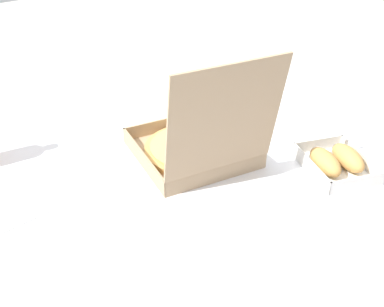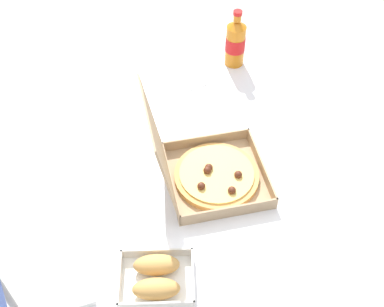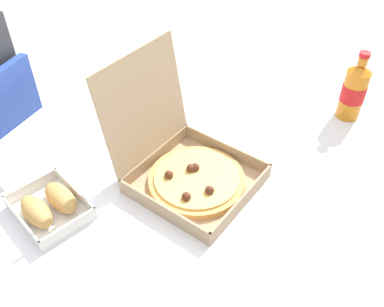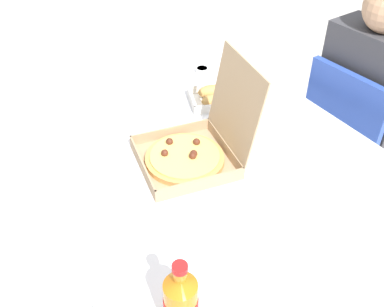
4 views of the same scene
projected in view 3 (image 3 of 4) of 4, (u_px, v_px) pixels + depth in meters
name	position (u px, v px, depth m)	size (l,w,h in m)	color
ground_plane	(184.00, 291.00, 1.67)	(10.00, 10.00, 0.00)	beige
dining_table	(182.00, 175.00, 1.24)	(1.40, 1.06, 0.71)	white
pizza_box_open	(188.00, 167.00, 1.10)	(0.34, 0.39, 0.33)	tan
bread_side_box	(49.00, 206.00, 1.03)	(0.21, 0.23, 0.06)	white
cola_bottle	(354.00, 91.00, 1.29)	(0.07, 0.07, 0.22)	orange
paper_menu	(279.00, 94.00, 1.44)	(0.21, 0.15, 0.00)	white
napkin_pile	(6.00, 169.00, 1.15)	(0.11, 0.11, 0.02)	white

